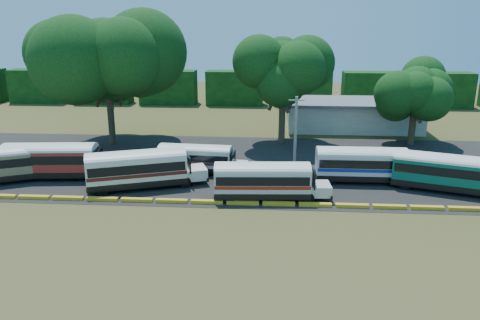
# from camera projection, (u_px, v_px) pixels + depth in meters

# --- Properties ---
(ground) EXTENTS (160.00, 160.00, 0.00)m
(ground) POSITION_uv_depth(u_px,v_px,m) (187.00, 208.00, 38.36)
(ground) COLOR #354316
(ground) RESTS_ON ground
(asphalt_strip) EXTENTS (64.00, 24.00, 0.02)m
(asphalt_strip) POSITION_uv_depth(u_px,v_px,m) (217.00, 164.00, 49.74)
(asphalt_strip) COLOR black
(asphalt_strip) RESTS_ON ground
(curb) EXTENTS (53.70, 0.45, 0.30)m
(curb) POSITION_uv_depth(u_px,v_px,m) (189.00, 201.00, 39.27)
(curb) COLOR orange
(curb) RESTS_ON ground
(terminal_building) EXTENTS (19.00, 9.00, 4.00)m
(terminal_building) POSITION_uv_depth(u_px,v_px,m) (353.00, 114.00, 65.18)
(terminal_building) COLOR silver
(terminal_building) RESTS_ON ground
(treeline_backdrop) EXTENTS (130.00, 4.00, 6.00)m
(treeline_backdrop) POSITION_uv_depth(u_px,v_px,m) (235.00, 88.00, 83.30)
(treeline_backdrop) COLOR black
(treeline_backdrop) RESTS_ON ground
(bus_beige) EXTENTS (10.38, 6.60, 3.38)m
(bus_beige) POSITION_uv_depth(u_px,v_px,m) (7.00, 162.00, 43.94)
(bus_beige) COLOR black
(bus_beige) RESTS_ON ground
(bus_red) EXTENTS (10.87, 3.65, 3.51)m
(bus_red) POSITION_uv_depth(u_px,v_px,m) (53.00, 158.00, 44.84)
(bus_red) COLOR black
(bus_red) RESTS_ON ground
(bus_cream_west) EXTENTS (11.06, 6.16, 3.55)m
(bus_cream_west) POSITION_uv_depth(u_px,v_px,m) (139.00, 167.00, 42.26)
(bus_cream_west) COLOR black
(bus_cream_west) RESTS_ON ground
(bus_cream_east) EXTENTS (9.01, 2.84, 2.92)m
(bus_cream_east) POSITION_uv_depth(u_px,v_px,m) (197.00, 157.00, 46.54)
(bus_cream_east) COLOR black
(bus_cream_east) RESTS_ON ground
(bus_white_red) EXTENTS (10.06, 3.09, 3.26)m
(bus_white_red) POSITION_uv_depth(u_px,v_px,m) (265.00, 179.00, 39.66)
(bus_white_red) COLOR black
(bus_white_red) RESTS_ON ground
(bus_white_blue) EXTENTS (10.23, 2.61, 3.36)m
(bus_white_blue) POSITION_uv_depth(u_px,v_px,m) (363.00, 163.00, 43.89)
(bus_white_blue) COLOR black
(bus_white_blue) RESTS_ON ground
(bus_teal) EXTENTS (10.62, 5.73, 3.40)m
(bus_teal) POSITION_uv_depth(u_px,v_px,m) (446.00, 170.00, 41.55)
(bus_teal) COLOR black
(bus_teal) RESTS_ON ground
(tree_west) EXTENTS (13.04, 13.04, 15.01)m
(tree_west) POSITION_uv_depth(u_px,v_px,m) (106.00, 60.00, 54.97)
(tree_west) COLOR #3B2D1D
(tree_west) RESTS_ON ground
(tree_center) EXTENTS (9.08, 9.08, 12.42)m
(tree_center) POSITION_uv_depth(u_px,v_px,m) (283.00, 69.00, 55.85)
(tree_center) COLOR #3B2D1D
(tree_center) RESTS_ON ground
(tree_east) EXTENTS (7.30, 7.30, 9.52)m
(tree_east) POSITION_uv_depth(u_px,v_px,m) (416.00, 89.00, 55.73)
(tree_east) COLOR #3B2D1D
(tree_east) RESTS_ON ground
(utility_pole) EXTENTS (1.60, 0.30, 7.32)m
(utility_pole) POSITION_uv_depth(u_px,v_px,m) (296.00, 131.00, 48.20)
(utility_pole) COLOR gray
(utility_pole) RESTS_ON ground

